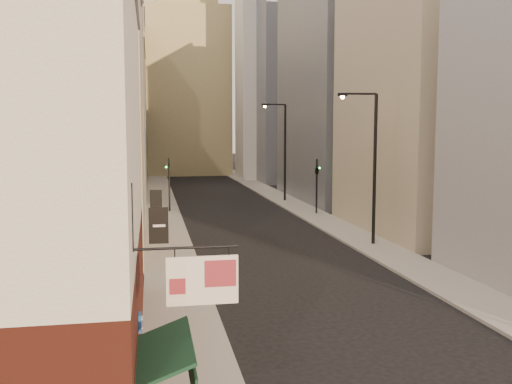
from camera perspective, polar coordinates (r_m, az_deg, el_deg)
name	(u,v)px	position (r m, az deg, el deg)	size (l,w,h in m)	color
sidewalk_left	(161,197)	(64.78, -9.51, -0.51)	(3.00, 140.00, 0.15)	#9B998F
sidewalk_right	(274,195)	(66.29, 1.79, -0.28)	(3.00, 140.00, 0.15)	#9B998F
near_building_left	(38,178)	(18.72, -20.98, 1.33)	(8.30, 23.04, 12.30)	maroon
left_bldg_beige	(74,122)	(35.63, -17.78, 6.71)	(8.00, 12.00, 16.00)	tan
left_bldg_grey	(97,101)	(51.61, -15.62, 8.72)	(8.00, 16.00, 20.00)	gray
left_bldg_tan	(111,122)	(69.50, -14.29, 6.79)	(8.00, 18.00, 17.00)	tan
left_bldg_wingrid	(119,101)	(89.58, -13.52, 8.85)	(8.00, 20.00, 24.00)	gray
right_bldg_beige	(420,96)	(44.04, 16.10, 9.20)	(8.00, 16.00, 20.00)	tan
right_bldg_wingrid	(334,79)	(62.75, 7.84, 11.13)	(8.00, 20.00, 26.00)	gray
highrise	(315,13)	(92.83, 5.94, 17.39)	(21.00, 23.00, 51.20)	gray
clock_tower	(187,72)	(102.08, -6.94, 11.79)	(14.00, 14.00, 44.90)	tan
white_tower	(264,58)	(89.80, 0.85, 13.25)	(8.00, 8.00, 41.50)	silver
streetlamp_mid	(371,159)	(37.36, 11.43, 3.21)	(2.58, 0.49, 9.86)	black
streetlamp_far	(283,146)	(59.97, 2.68, 4.59)	(2.68, 0.60, 10.27)	black
traffic_light_left	(169,173)	(52.48, -8.69, 1.86)	(0.56, 0.46, 5.00)	black
traffic_light_right	(317,173)	(50.84, 6.10, 1.87)	(0.59, 0.52, 5.00)	black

